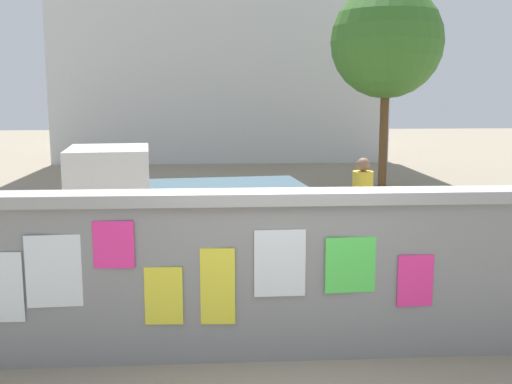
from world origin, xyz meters
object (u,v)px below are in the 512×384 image
(auto_rickshaw_truck, at_px, (175,207))
(bicycle_near, at_px, (426,224))
(motorcycle, at_px, (430,248))
(person_walking, at_px, (362,196))
(tree_roadside, at_px, (387,42))

(auto_rickshaw_truck, xyz_separation_m, bicycle_near, (4.35, 0.90, -0.54))
(motorcycle, relative_size, person_walking, 1.17)
(auto_rickshaw_truck, bearing_deg, tree_roadside, 54.79)
(motorcycle, bearing_deg, person_walking, 114.88)
(auto_rickshaw_truck, distance_m, person_walking, 3.06)
(auto_rickshaw_truck, relative_size, bicycle_near, 2.23)
(auto_rickshaw_truck, distance_m, bicycle_near, 4.48)
(motorcycle, height_order, bicycle_near, bicycle_near)
(bicycle_near, bearing_deg, person_walking, -155.91)
(auto_rickshaw_truck, xyz_separation_m, person_walking, (3.05, 0.32, 0.09))
(tree_roadside, bearing_deg, bicycle_near, -98.88)
(auto_rickshaw_truck, xyz_separation_m, motorcycle, (3.71, -1.11, -0.44))
(bicycle_near, height_order, tree_roadside, tree_roadside)
(bicycle_near, distance_m, person_walking, 1.56)
(motorcycle, height_order, person_walking, person_walking)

